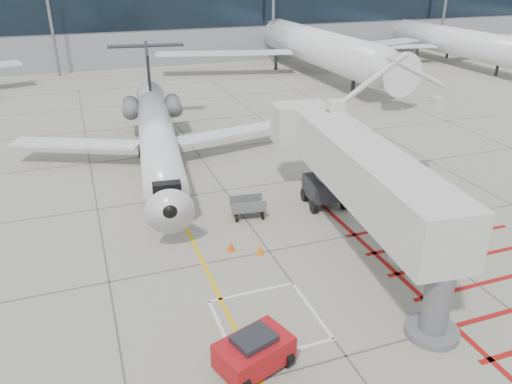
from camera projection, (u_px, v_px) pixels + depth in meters
name	position (u px, v px, depth m)	size (l,w,h in m)	color
ground_plane	(302.00, 296.00, 22.23)	(260.00, 260.00, 0.00)	gray
regional_jet	(157.00, 128.00, 33.00)	(21.57, 27.20, 7.13)	silver
jet_bridge	(371.00, 188.00, 23.95)	(8.69, 18.35, 7.34)	silver
pushback_tug	(254.00, 351.00, 17.98)	(2.67, 1.67, 1.56)	#AB1015
baggage_cart	(248.00, 207.00, 28.90)	(1.94, 1.22, 1.22)	#58595D
ground_power_unit	(422.00, 242.00, 24.42)	(2.69, 1.57, 2.13)	beige
cone_nose	(260.00, 249.00, 25.32)	(0.37, 0.37, 0.52)	orange
cone_side	(231.00, 246.00, 25.61)	(0.39, 0.39, 0.54)	#F2490C
terminal_building	(181.00, 6.00, 82.16)	(180.00, 28.00, 14.00)	gray
terminal_glass_band	(202.00, 6.00, 69.74)	(180.00, 0.10, 6.00)	black
bg_aircraft_c	(306.00, 21.00, 65.38)	(39.40, 43.78, 13.13)	silver
bg_aircraft_d	(446.00, 22.00, 72.70)	(33.79, 37.54, 11.26)	silver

